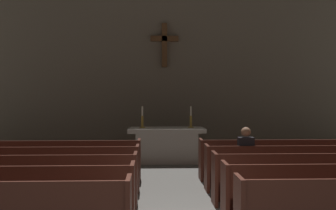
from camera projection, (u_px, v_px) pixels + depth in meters
name	position (u px, v px, depth m)	size (l,w,h in m)	color
pew_left_row_3	(21.00, 180.00, 7.40)	(4.10, 0.50, 0.95)	#4C2319
pew_left_row_4	(38.00, 169.00, 8.47)	(4.10, 0.50, 0.95)	#4C2319
pew_left_row_5	(51.00, 160.00, 9.53)	(4.10, 0.50, 0.95)	#4C2319
pew_right_row_3	(325.00, 178.00, 7.60)	(4.10, 0.50, 0.95)	#4C2319
pew_right_row_4	(304.00, 167.00, 8.67)	(4.10, 0.50, 0.95)	#4C2319
pew_right_row_5	(287.00, 159.00, 9.74)	(4.10, 0.50, 0.95)	#4C2319
altar	(167.00, 144.00, 12.04)	(2.20, 0.90, 1.01)	#A8A399
candlestick_left	(142.00, 121.00, 11.99)	(0.16, 0.16, 0.62)	#B79338
candlestick_right	(191.00, 121.00, 12.04)	(0.16, 0.16, 0.62)	#B79338
apse_with_cross	(164.00, 56.00, 14.30)	(12.73, 0.43, 6.57)	#706656
lone_worshipper	(245.00, 157.00, 8.66)	(0.32, 0.43, 1.32)	#26262B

